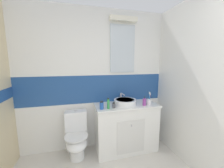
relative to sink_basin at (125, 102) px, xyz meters
name	(u,v)px	position (x,y,z in m)	size (l,w,h in m)	color
wall_back_tiled	(95,80)	(-0.47, 0.31, 0.36)	(3.20, 0.20, 2.50)	white
wall_right_plain	(222,90)	(0.87, -0.94, 0.35)	(0.10, 3.48, 2.50)	white
vanity_cabinet	(126,127)	(0.03, 0.01, -0.47)	(1.09, 0.52, 0.85)	white
sink_basin	(125,102)	(0.00, 0.00, 0.00)	(0.39, 0.43, 0.17)	white
toilet	(77,137)	(-0.84, 0.01, -0.54)	(0.37, 0.50, 0.77)	white
toothbrush_cup	(149,101)	(0.40, -0.12, 0.01)	(0.08, 0.08, 0.23)	white
soap_dispenser	(144,102)	(0.31, -0.13, 0.01)	(0.06, 0.06, 0.16)	#993F99
deodorant_spray_can	(108,104)	(-0.33, -0.13, 0.03)	(0.04, 0.04, 0.17)	green
perfume_flask_small	(114,105)	(-0.24, -0.12, -0.01)	(0.05, 0.03, 0.09)	#4C4C51
lotion_bottle_short	(102,105)	(-0.44, -0.13, 0.01)	(0.06, 0.06, 0.13)	#2659B2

